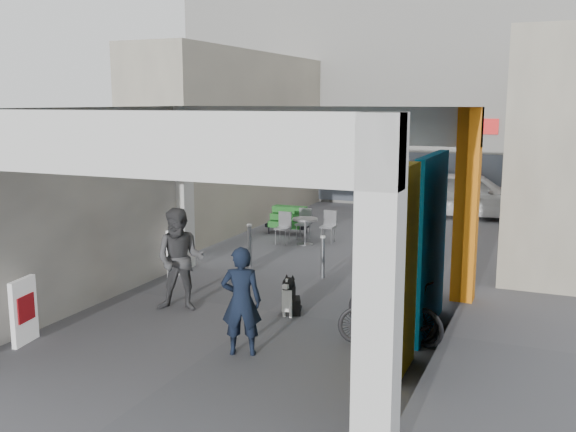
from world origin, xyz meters
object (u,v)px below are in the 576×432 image
at_px(man_crates, 388,197).
at_px(man_back_turned, 180,260).
at_px(border_collie, 290,299).
at_px(man_with_dog, 241,301).
at_px(bicycle_front, 394,308).
at_px(man_elderly, 417,246).
at_px(bicycle_rear, 388,315).
at_px(white_van, 471,195).
at_px(cafe_set, 305,231).
at_px(produce_stand, 288,223).

bearing_deg(man_crates, man_back_turned, 73.20).
distance_m(border_collie, man_with_dog, 1.92).
height_order(border_collie, bicycle_front, bicycle_front).
bearing_deg(man_elderly, bicycle_rear, -109.21).
height_order(man_back_turned, bicycle_front, man_back_turned).
height_order(border_collie, man_elderly, man_elderly).
distance_m(man_back_turned, bicycle_rear, 3.76).
bearing_deg(bicycle_front, man_with_dog, 151.23).
bearing_deg(man_crates, bicycle_front, 96.10).
xyz_separation_m(man_with_dog, bicycle_front, (1.85, 1.51, -0.33)).
distance_m(man_back_turned, white_van, 11.85).
xyz_separation_m(border_collie, bicycle_front, (1.87, -0.34, 0.18)).
bearing_deg(man_back_turned, cafe_set, 73.08).
distance_m(man_crates, bicycle_rear, 9.78).
relative_size(man_with_dog, bicycle_rear, 1.05).
height_order(man_elderly, white_van, man_elderly).
bearing_deg(man_with_dog, man_elderly, -132.39).
relative_size(bicycle_front, bicycle_rear, 1.17).
bearing_deg(produce_stand, white_van, 28.11).
bearing_deg(produce_stand, border_collie, -85.10).
height_order(cafe_set, man_elderly, man_elderly).
bearing_deg(white_van, man_elderly, 173.85).
height_order(cafe_set, man_with_dog, man_with_dog).
bearing_deg(cafe_set, bicycle_front, -56.98).
bearing_deg(man_elderly, man_with_dog, -135.02).
distance_m(man_elderly, white_van, 8.61).
bearing_deg(white_van, man_with_dog, 166.25).
distance_m(cafe_set, man_back_turned, 5.97).
bearing_deg(man_elderly, bicycle_front, -108.58).
height_order(produce_stand, man_with_dog, man_with_dog).
bearing_deg(cafe_set, produce_stand, 135.32).
xyz_separation_m(man_with_dog, man_crates, (-0.60, 10.65, 0.01)).
bearing_deg(border_collie, man_elderly, 28.51).
xyz_separation_m(man_crates, white_van, (2.15, 2.05, -0.08)).
xyz_separation_m(produce_stand, bicycle_rear, (4.60, -6.95, 0.16)).
distance_m(border_collie, man_elderly, 2.86).
bearing_deg(man_back_turned, bicycle_rear, -19.80).
relative_size(produce_stand, man_crates, 0.70).
distance_m(man_elderly, man_crates, 6.93).
relative_size(cafe_set, man_elderly, 0.76).
relative_size(cafe_set, produce_stand, 1.20).
bearing_deg(bicycle_rear, produce_stand, 12.60).
distance_m(bicycle_rear, white_van, 11.52).
bearing_deg(man_with_dog, produce_stand, -91.78).
bearing_deg(produce_stand, man_back_turned, -101.30).
bearing_deg(man_elderly, produce_stand, 114.34).
distance_m(produce_stand, border_collie, 6.85).
xyz_separation_m(border_collie, white_van, (1.58, 10.85, 0.44)).
relative_size(produce_stand, bicycle_front, 0.64).
bearing_deg(man_back_turned, white_van, 55.96).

